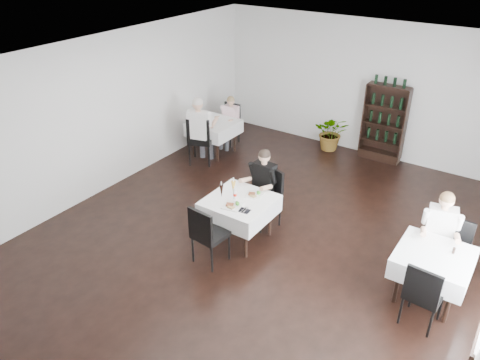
% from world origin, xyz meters
% --- Properties ---
extents(room_shell, '(9.00, 9.00, 9.00)m').
position_xyz_m(room_shell, '(0.00, 0.00, 1.50)').
color(room_shell, black).
rests_on(room_shell, ground).
extents(wine_shelf, '(0.90, 0.28, 1.75)m').
position_xyz_m(wine_shelf, '(0.60, 4.31, 0.85)').
color(wine_shelf, black).
rests_on(wine_shelf, ground).
extents(main_table, '(1.03, 1.03, 0.77)m').
position_xyz_m(main_table, '(-0.30, 0.00, 0.62)').
color(main_table, black).
rests_on(main_table, ground).
extents(left_table, '(0.98, 0.98, 0.77)m').
position_xyz_m(left_table, '(-2.70, 2.50, 0.62)').
color(left_table, black).
rests_on(left_table, ground).
extents(right_table, '(0.98, 0.98, 0.77)m').
position_xyz_m(right_table, '(2.70, 0.30, 0.62)').
color(right_table, black).
rests_on(right_table, ground).
extents(potted_tree, '(0.95, 0.89, 0.85)m').
position_xyz_m(potted_tree, '(-0.54, 4.19, 0.43)').
color(potted_tree, '#21551D').
rests_on(potted_tree, ground).
extents(main_chair_far, '(0.62, 0.63, 1.04)m').
position_xyz_m(main_chair_far, '(-0.17, 0.69, 0.60)').
color(main_chair_far, black).
rests_on(main_chair_far, ground).
extents(main_chair_near, '(0.50, 0.51, 1.01)m').
position_xyz_m(main_chair_near, '(-0.35, -0.83, 0.58)').
color(main_chair_near, black).
rests_on(main_chair_near, ground).
extents(left_chair_far, '(0.45, 0.45, 0.96)m').
position_xyz_m(left_chair_far, '(-2.75, 3.20, 0.55)').
color(left_chair_far, black).
rests_on(left_chair_far, ground).
extents(left_chair_near, '(0.66, 0.67, 1.10)m').
position_xyz_m(left_chair_near, '(-2.60, 1.86, 0.63)').
color(left_chair_near, black).
rests_on(left_chair_near, ground).
extents(right_chair_far, '(0.43, 0.44, 0.93)m').
position_xyz_m(right_chair_far, '(2.84, 0.99, 0.53)').
color(right_chair_far, black).
rests_on(right_chair_far, ground).
extents(right_chair_near, '(0.48, 0.49, 0.99)m').
position_xyz_m(right_chair_near, '(2.74, -0.31, 0.56)').
color(right_chair_near, black).
rests_on(right_chair_near, ground).
extents(diner_main, '(0.54, 0.55, 1.39)m').
position_xyz_m(diner_main, '(-0.29, 0.66, 0.81)').
color(diner_main, '#393A40').
rests_on(diner_main, ground).
extents(diner_left_far, '(0.46, 0.46, 1.24)m').
position_xyz_m(diner_left_far, '(-2.61, 2.99, 0.72)').
color(diner_left_far, '#393A40').
rests_on(diner_left_far, ground).
extents(diner_left_near, '(0.65, 0.68, 1.55)m').
position_xyz_m(diner_left_near, '(-2.60, 1.89, 0.90)').
color(diner_left_near, '#393A40').
rests_on(diner_left_near, ground).
extents(diner_right_far, '(0.58, 0.61, 1.41)m').
position_xyz_m(diner_right_far, '(2.62, 0.84, 0.82)').
color(diner_right_far, '#393A40').
rests_on(diner_right_far, ground).
extents(plate_far, '(0.32, 0.32, 0.08)m').
position_xyz_m(plate_far, '(-0.17, 0.24, 0.79)').
color(plate_far, white).
rests_on(plate_far, main_table).
extents(plate_near, '(0.33, 0.33, 0.09)m').
position_xyz_m(plate_near, '(-0.27, -0.25, 0.79)').
color(plate_near, white).
rests_on(plate_near, main_table).
extents(pilsner_dark, '(0.07, 0.07, 0.29)m').
position_xyz_m(pilsner_dark, '(-0.58, -0.11, 0.89)').
color(pilsner_dark, black).
rests_on(pilsner_dark, main_table).
extents(pilsner_lager, '(0.08, 0.08, 0.33)m').
position_xyz_m(pilsner_lager, '(-0.45, 0.05, 0.91)').
color(pilsner_lager, gold).
rests_on(pilsner_lager, main_table).
extents(coke_bottle, '(0.06, 0.06, 0.23)m').
position_xyz_m(coke_bottle, '(-0.37, -0.03, 0.86)').
color(coke_bottle, silver).
rests_on(coke_bottle, main_table).
extents(napkin_cutlery, '(0.19, 0.20, 0.02)m').
position_xyz_m(napkin_cutlery, '(-0.05, -0.25, 0.78)').
color(napkin_cutlery, black).
rests_on(napkin_cutlery, main_table).
extents(pepper_mill, '(0.04, 0.04, 0.09)m').
position_xyz_m(pepper_mill, '(2.90, 0.45, 0.82)').
color(pepper_mill, black).
rests_on(pepper_mill, right_table).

